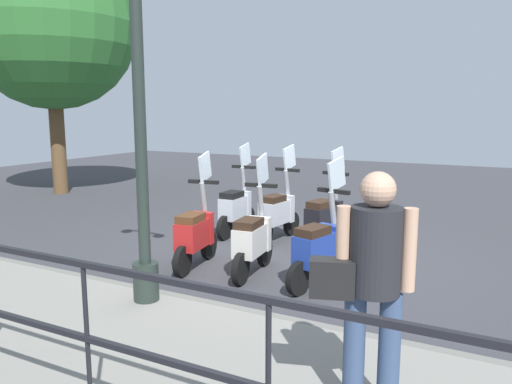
{
  "coord_description": "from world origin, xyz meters",
  "views": [
    {
      "loc": [
        -6.26,
        -2.84,
        2.11
      ],
      "look_at": [
        0.2,
        0.5,
        0.9
      ],
      "focal_mm": 35.0,
      "sensor_mm": 36.0,
      "label": 1
    }
  ],
  "objects_px": {
    "scooter_near_1": "(253,238)",
    "scooter_far_2": "(236,207)",
    "scooter_far_1": "(278,211)",
    "scooter_far_0": "(325,217)",
    "lamp_post_near": "(140,114)",
    "pedestrian_with_bag": "(371,276)",
    "scooter_near_0": "(319,247)",
    "scooter_near_2": "(196,232)",
    "tree_large": "(50,24)"
  },
  "relations": [
    {
      "from": "lamp_post_near",
      "to": "pedestrian_with_bag",
      "type": "height_order",
      "value": "lamp_post_near"
    },
    {
      "from": "lamp_post_near",
      "to": "scooter_far_0",
      "type": "height_order",
      "value": "lamp_post_near"
    },
    {
      "from": "tree_large",
      "to": "scooter_near_0",
      "type": "bearing_deg",
      "value": -112.42
    },
    {
      "from": "scooter_near_0",
      "to": "scooter_far_2",
      "type": "xyz_separation_m",
      "value": [
        1.73,
        2.13,
        0.0
      ]
    },
    {
      "from": "scooter_near_0",
      "to": "tree_large",
      "type": "bearing_deg",
      "value": 81.88
    },
    {
      "from": "pedestrian_with_bag",
      "to": "tree_large",
      "type": "relative_size",
      "value": 0.26
    },
    {
      "from": "lamp_post_near",
      "to": "scooter_far_1",
      "type": "relative_size",
      "value": 2.8
    },
    {
      "from": "tree_large",
      "to": "scooter_near_0",
      "type": "distance_m",
      "value": 9.6
    },
    {
      "from": "scooter_near_1",
      "to": "scooter_far_2",
      "type": "height_order",
      "value": "same"
    },
    {
      "from": "scooter_far_1",
      "to": "scooter_far_2",
      "type": "relative_size",
      "value": 1.0
    },
    {
      "from": "scooter_near_1",
      "to": "scooter_near_2",
      "type": "height_order",
      "value": "same"
    },
    {
      "from": "tree_large",
      "to": "scooter_far_2",
      "type": "relative_size",
      "value": 4.03
    },
    {
      "from": "lamp_post_near",
      "to": "scooter_near_0",
      "type": "xyz_separation_m",
      "value": [
        1.6,
        -1.31,
        -1.58
      ]
    },
    {
      "from": "pedestrian_with_bag",
      "to": "scooter_near_1",
      "type": "xyz_separation_m",
      "value": [
        2.48,
        2.14,
        -0.6
      ]
    },
    {
      "from": "pedestrian_with_bag",
      "to": "scooter_near_0",
      "type": "xyz_separation_m",
      "value": [
        2.48,
        1.24,
        -0.6
      ]
    },
    {
      "from": "pedestrian_with_bag",
      "to": "scooter_near_0",
      "type": "distance_m",
      "value": 2.84
    },
    {
      "from": "pedestrian_with_bag",
      "to": "scooter_far_1",
      "type": "distance_m",
      "value": 4.95
    },
    {
      "from": "pedestrian_with_bag",
      "to": "scooter_far_1",
      "type": "xyz_separation_m",
      "value": [
        4.18,
        2.58,
        -0.6
      ]
    },
    {
      "from": "lamp_post_near",
      "to": "pedestrian_with_bag",
      "type": "relative_size",
      "value": 2.72
    },
    {
      "from": "tree_large",
      "to": "scooter_far_2",
      "type": "height_order",
      "value": "tree_large"
    },
    {
      "from": "pedestrian_with_bag",
      "to": "scooter_far_2",
      "type": "bearing_deg",
      "value": 21.28
    },
    {
      "from": "scooter_near_1",
      "to": "scooter_far_1",
      "type": "distance_m",
      "value": 1.76
    },
    {
      "from": "scooter_near_1",
      "to": "lamp_post_near",
      "type": "bearing_deg",
      "value": 159.9
    },
    {
      "from": "lamp_post_near",
      "to": "scooter_far_2",
      "type": "bearing_deg",
      "value": 13.81
    },
    {
      "from": "lamp_post_near",
      "to": "scooter_far_0",
      "type": "relative_size",
      "value": 2.8
    },
    {
      "from": "tree_large",
      "to": "scooter_far_0",
      "type": "relative_size",
      "value": 4.03
    },
    {
      "from": "scooter_near_2",
      "to": "scooter_far_0",
      "type": "relative_size",
      "value": 1.0
    },
    {
      "from": "scooter_far_2",
      "to": "scooter_far_1",
      "type": "bearing_deg",
      "value": -92.96
    },
    {
      "from": "scooter_far_1",
      "to": "scooter_far_0",
      "type": "bearing_deg",
      "value": -88.13
    },
    {
      "from": "pedestrian_with_bag",
      "to": "scooter_far_2",
      "type": "relative_size",
      "value": 1.03
    },
    {
      "from": "scooter_near_2",
      "to": "scooter_far_0",
      "type": "distance_m",
      "value": 2.09
    },
    {
      "from": "scooter_far_1",
      "to": "pedestrian_with_bag",
      "type": "bearing_deg",
      "value": -140.67
    },
    {
      "from": "scooter_near_2",
      "to": "scooter_far_2",
      "type": "relative_size",
      "value": 1.0
    },
    {
      "from": "lamp_post_near",
      "to": "scooter_far_2",
      "type": "distance_m",
      "value": 3.78
    },
    {
      "from": "pedestrian_with_bag",
      "to": "scooter_far_0",
      "type": "xyz_separation_m",
      "value": [
        4.1,
        1.75,
        -0.6
      ]
    },
    {
      "from": "tree_large",
      "to": "scooter_far_1",
      "type": "xyz_separation_m",
      "value": [
        -1.68,
        -6.87,
        -3.65
      ]
    },
    {
      "from": "lamp_post_near",
      "to": "scooter_near_0",
      "type": "relative_size",
      "value": 2.8
    },
    {
      "from": "scooter_near_1",
      "to": "scooter_far_2",
      "type": "relative_size",
      "value": 1.0
    },
    {
      "from": "scooter_near_0",
      "to": "scooter_far_2",
      "type": "relative_size",
      "value": 1.0
    },
    {
      "from": "tree_large",
      "to": "scooter_near_1",
      "type": "bearing_deg",
      "value": -114.84
    },
    {
      "from": "scooter_far_1",
      "to": "scooter_far_2",
      "type": "height_order",
      "value": "same"
    },
    {
      "from": "scooter_far_0",
      "to": "scooter_near_0",
      "type": "bearing_deg",
      "value": -150.23
    },
    {
      "from": "pedestrian_with_bag",
      "to": "tree_large",
      "type": "height_order",
      "value": "tree_large"
    },
    {
      "from": "pedestrian_with_bag",
      "to": "scooter_near_1",
      "type": "distance_m",
      "value": 3.33
    },
    {
      "from": "tree_large",
      "to": "scooter_far_1",
      "type": "relative_size",
      "value": 4.03
    },
    {
      "from": "pedestrian_with_bag",
      "to": "scooter_near_2",
      "type": "bearing_deg",
      "value": 33.6
    },
    {
      "from": "scooter_far_0",
      "to": "scooter_far_2",
      "type": "xyz_separation_m",
      "value": [
        0.11,
        1.62,
        0.0
      ]
    },
    {
      "from": "scooter_far_0",
      "to": "lamp_post_near",
      "type": "bearing_deg",
      "value": 178.45
    },
    {
      "from": "tree_large",
      "to": "scooter_near_1",
      "type": "xyz_separation_m",
      "value": [
        -3.38,
        -7.31,
        -3.65
      ]
    },
    {
      "from": "pedestrian_with_bag",
      "to": "scooter_far_1",
      "type": "relative_size",
      "value": 1.03
    }
  ]
}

